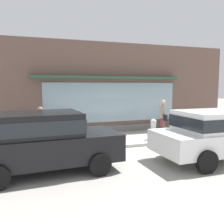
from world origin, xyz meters
TOP-DOWN VIEW (x-y plane):
  - ground_plane at (0.00, 0.00)m, footprint 60.00×60.00m
  - curb_strip at (0.00, -0.20)m, footprint 14.00×0.24m
  - storefront at (0.00, 3.18)m, footprint 14.00×0.81m
  - fire_hydrant at (1.38, 0.77)m, footprint 0.42×0.39m
  - pedestrian_with_handbag at (2.17, 1.30)m, footprint 0.23×0.63m
  - pedestrian_passerby at (-3.45, 1.45)m, footprint 0.49×0.26m
  - parked_car_white at (1.93, -2.66)m, footprint 4.54×2.05m
  - parked_car_black at (-3.56, -1.94)m, footprint 4.10×2.17m
  - potted_plant_window_right at (-4.04, 2.28)m, footprint 0.48×0.48m
  - potted_plant_low_front at (3.97, 2.56)m, footprint 0.35×0.35m
  - potted_plant_window_center at (2.91, 2.38)m, footprint 0.27×0.27m
  - potted_plant_doorstep at (-1.84, 2.42)m, footprint 0.30×0.30m
  - potted_plant_corner_tall at (-3.09, 2.12)m, footprint 0.40×0.40m

SIDE VIEW (x-z plane):
  - ground_plane at x=0.00m, z-range 0.00..0.00m
  - curb_strip at x=0.00m, z-range 0.00..0.12m
  - potted_plant_low_front at x=3.97m, z-range 0.03..0.59m
  - potted_plant_window_right at x=-4.04m, z-range 0.02..0.72m
  - potted_plant_window_center at x=2.91m, z-range -0.02..0.76m
  - potted_plant_corner_tall at x=-3.09m, z-range 0.03..0.72m
  - fire_hydrant at x=1.38m, z-range 0.01..0.92m
  - potted_plant_doorstep at x=-1.84m, z-range -0.03..1.10m
  - pedestrian_passerby at x=-3.45m, z-range 0.13..1.67m
  - parked_car_white at x=1.93m, z-range 0.11..1.71m
  - parked_car_black at x=-3.56m, z-range 0.10..1.77m
  - pedestrian_with_handbag at x=2.17m, z-range 0.14..1.87m
  - storefront at x=0.00m, z-range -0.05..4.53m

